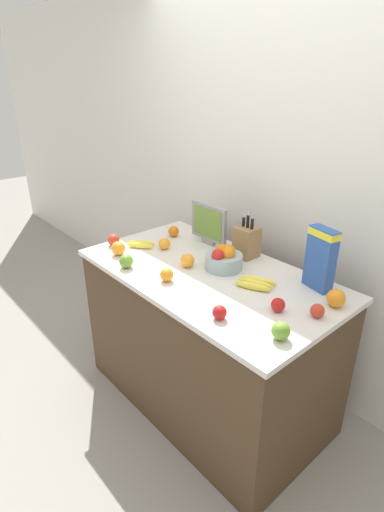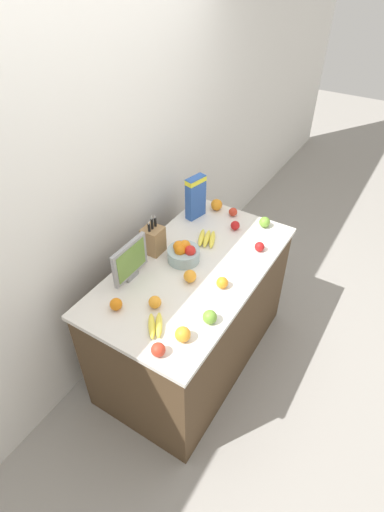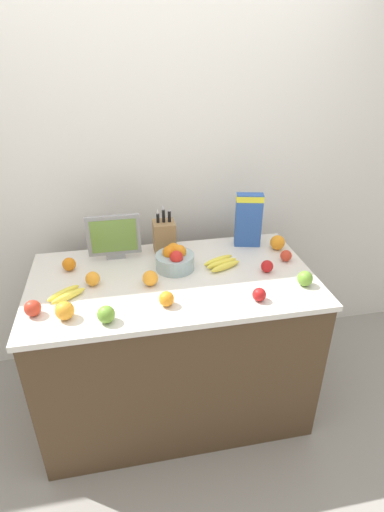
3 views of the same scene
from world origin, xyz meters
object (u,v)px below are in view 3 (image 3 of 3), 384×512
(orange_front_center, at_px, (69,264))
(small_monitor, at_px, (114,236))
(apple_middle, at_px, (259,294))
(apple_by_knife_block, at_px, (305,278))
(orange_mid_left, at_px, (150,278))
(apple_rightmost, at_px, (267,266))
(apple_leftmost, at_px, (33,308))
(knife_block, at_px, (164,236))
(cereal_box, at_px, (249,218))
(apple_near_bananas, at_px, (286,256))
(orange_front_left, at_px, (278,243))
(apple_rear, at_px, (106,314))
(orange_mid_right, at_px, (166,299))
(banana_bunch_right, at_px, (66,294))
(banana_bunch_left, at_px, (222,263))
(orange_near_bowl, at_px, (65,311))
(fruit_bowl, at_px, (175,259))
(orange_back_center, at_px, (93,279))

(orange_front_center, bearing_deg, small_monitor, 18.90)
(apple_middle, bearing_deg, apple_by_knife_block, 17.15)
(apple_middle, xyz_separation_m, orange_mid_left, (-0.50, 0.24, 0.01))
(apple_rightmost, distance_m, apple_leftmost, 1.20)
(knife_block, height_order, apple_by_knife_block, knife_block)
(small_monitor, distance_m, cereal_box, 0.80)
(cereal_box, bearing_deg, apple_leftmost, -144.02)
(apple_middle, height_order, orange_mid_left, orange_mid_left)
(apple_near_bananas, bearing_deg, orange_front_left, 87.63)
(apple_rear, distance_m, orange_front_left, 1.14)
(knife_block, relative_size, apple_near_bananas, 4.39)
(knife_block, distance_m, small_monitor, 0.30)
(cereal_box, xyz_separation_m, orange_mid_right, (-0.57, -0.54, -0.14))
(small_monitor, height_order, apple_near_bananas, small_monitor)
(cereal_box, relative_size, apple_leftmost, 4.31)
(banana_bunch_right, bearing_deg, apple_by_knife_block, -5.66)
(cereal_box, bearing_deg, banana_bunch_left, -120.98)
(apple_middle, distance_m, orange_mid_left, 0.56)
(small_monitor, relative_size, apple_near_bananas, 4.57)
(knife_block, relative_size, orange_mid_right, 3.90)
(apple_rightmost, bearing_deg, apple_by_knife_block, -49.78)
(apple_near_bananas, bearing_deg, orange_mid_right, -157.50)
(apple_middle, distance_m, orange_near_bowl, 0.91)
(orange_near_bowl, relative_size, orange_mid_left, 1.07)
(apple_rightmost, xyz_separation_m, orange_mid_left, (-0.64, -0.01, 0.01))
(fruit_bowl, xyz_separation_m, apple_rightmost, (0.49, -0.13, -0.03))
(cereal_box, height_order, orange_mid_right, cereal_box)
(fruit_bowl, distance_m, apple_near_bananas, 0.64)
(apple_middle, xyz_separation_m, orange_back_center, (-0.79, 0.30, 0.00))
(apple_middle, relative_size, apple_leftmost, 0.88)
(fruit_bowl, relative_size, apple_rear, 2.63)
(apple_leftmost, xyz_separation_m, orange_front_left, (1.34, 0.41, 0.01))
(fruit_bowl, relative_size, apple_leftmost, 2.79)
(orange_front_center, distance_m, orange_front_left, 1.21)
(cereal_box, xyz_separation_m, banana_bunch_right, (-1.05, -0.38, -0.16))
(orange_mid_right, distance_m, orange_mid_left, 0.20)
(apple_middle, distance_m, orange_mid_right, 0.45)
(orange_mid_left, bearing_deg, fruit_bowl, 43.78)
(fruit_bowl, height_order, orange_mid_left, fruit_bowl)
(apple_near_bananas, xyz_separation_m, orange_front_center, (-1.21, 0.13, 0.00))
(banana_bunch_right, bearing_deg, orange_near_bowl, -86.28)
(fruit_bowl, bearing_deg, apple_near_bananas, -3.39)
(small_monitor, height_order, orange_back_center, small_monitor)
(cereal_box, distance_m, fruit_bowl, 0.53)
(apple_near_bananas, xyz_separation_m, orange_near_bowl, (-1.19, -0.32, 0.01))
(banana_bunch_left, distance_m, orange_mid_right, 0.47)
(apple_rear, height_order, orange_near_bowl, orange_near_bowl)
(orange_front_center, bearing_deg, banana_bunch_right, -89.43)
(banana_bunch_right, height_order, orange_near_bowl, orange_near_bowl)
(cereal_box, distance_m, orange_mid_right, 0.80)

